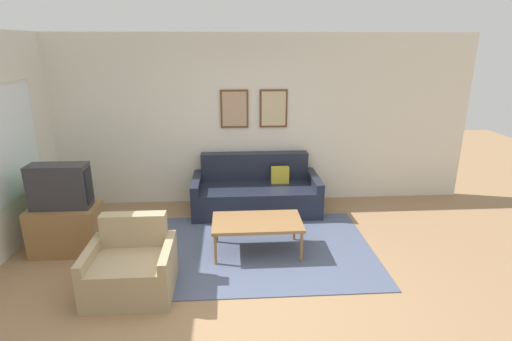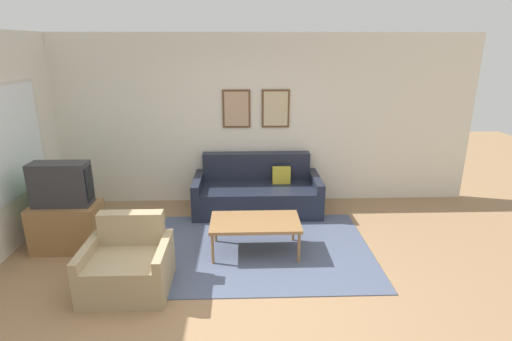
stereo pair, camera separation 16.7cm
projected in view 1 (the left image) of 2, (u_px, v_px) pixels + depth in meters
ground_plane at (224, 298)px, 4.16m from camera, size 16.00×16.00×0.00m
area_rug at (263, 249)px, 5.14m from camera, size 2.79×2.07×0.01m
wall_back at (225, 121)px, 6.38m from camera, size 8.00×0.09×2.70m
couch at (256, 192)px, 6.29m from camera, size 1.96×0.90×0.86m
coffee_table at (257, 223)px, 4.96m from camera, size 1.11×0.64×0.43m
tv_stand at (66, 229)px, 5.02m from camera, size 0.83×0.46×0.60m
tv at (60, 186)px, 4.84m from camera, size 0.70×0.28×0.55m
armchair at (131, 268)px, 4.22m from camera, size 0.88×0.76×0.78m
potted_plant_tall at (59, 196)px, 5.10m from camera, size 0.63×0.63×1.05m
potted_plant_by_window at (56, 192)px, 5.58m from camera, size 0.55×0.55×0.87m
potted_plant_small at (51, 210)px, 5.19m from camera, size 0.49×0.49×0.74m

